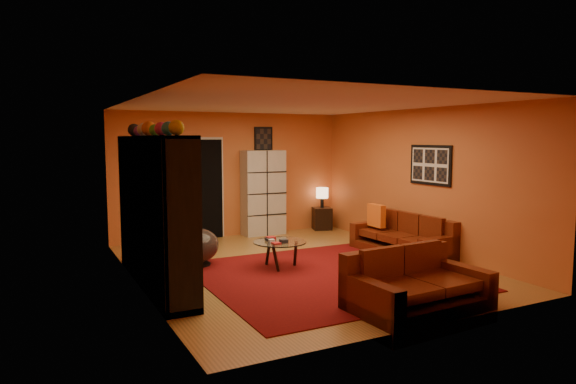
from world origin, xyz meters
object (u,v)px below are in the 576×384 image
tv (156,213)px  storage_cabinet (263,193)px  entertainment_unit (154,211)px  bowl_chair (195,246)px  table_lamp (322,194)px  loveseat (413,285)px  coffee_table (280,244)px  side_table (322,218)px  sofa (404,238)px

tv → storage_cabinet: bearing=-46.8°
entertainment_unit → storage_cabinet: size_ratio=1.66×
bowl_chair → table_lamp: table_lamp is taller
table_lamp → loveseat: bearing=-109.0°
storage_cabinet → entertainment_unit: bearing=-137.6°
entertainment_unit → coffee_table: entertainment_unit is taller
tv → side_table: 5.13m
sofa → side_table: sofa is taller
bowl_chair → entertainment_unit: bearing=-135.6°
tv → table_lamp: tv is taller
coffee_table → bowl_chair: 1.38m
sofa → side_table: size_ratio=4.01×
storage_cabinet → tv: bearing=-138.1°
tv → coffee_table: bearing=-91.1°
loveseat → side_table: bearing=-22.3°
entertainment_unit → side_table: size_ratio=6.00×
entertainment_unit → table_lamp: size_ratio=6.60×
entertainment_unit → table_lamp: bearing=32.2°
sofa → loveseat: same height
coffee_table → side_table: side_table is taller
tv → sofa: size_ratio=0.50×
entertainment_unit → sofa: 4.47m
sofa → coffee_table: 2.43m
sofa → table_lamp: 2.87m
sofa → bowl_chair: 3.69m
tv → storage_cabinet: 3.96m
storage_cabinet → side_table: 1.58m
loveseat → coffee_table: (-0.61, 2.46, 0.10)m
tv → bowl_chair: (0.77, 0.72, -0.68)m
tv → bowl_chair: 1.26m
coffee_table → storage_cabinet: size_ratio=0.47×
loveseat → coffee_table: loveseat is taller
coffee_table → side_table: 3.61m
entertainment_unit → sofa: entertainment_unit is taller
loveseat → coffee_table: 2.54m
entertainment_unit → loveseat: (2.59, -2.41, -0.77)m
loveseat → storage_cabinet: storage_cabinet is taller
storage_cabinet → side_table: storage_cabinet is taller
coffee_table → table_lamp: size_ratio=1.86×
sofa → storage_cabinet: bearing=114.2°
loveseat → coffee_table: bearing=10.7°
tv → coffee_table: (1.93, -0.04, -0.63)m
coffee_table → table_lamp: table_lamp is taller
storage_cabinet → table_lamp: bearing=-3.3°
bowl_chair → loveseat: bearing=-61.2°
tv → sofa: tv is taller
tv → side_table: (4.32, 2.66, -0.76)m
entertainment_unit → side_table: 5.23m
sofa → table_lamp: table_lamp is taller
tv → coffee_table: 2.03m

